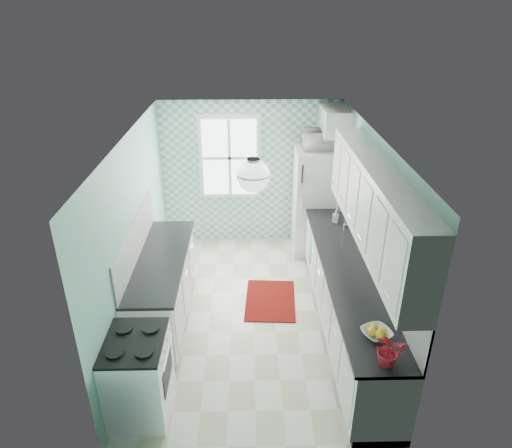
{
  "coord_description": "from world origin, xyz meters",
  "views": [
    {
      "loc": [
        -0.07,
        -5.19,
        3.94
      ],
      "look_at": [
        0.05,
        0.25,
        1.25
      ],
      "focal_mm": 32.0,
      "sensor_mm": 36.0,
      "label": 1
    }
  ],
  "objects_px": {
    "stove": "(139,374)",
    "fruit_bowl": "(377,333)",
    "sink": "(334,228)",
    "fridge": "(317,201)",
    "microwave": "(321,140)",
    "potted_plant": "(389,351)",
    "ceiling_light": "(253,176)"
  },
  "relations": [
    {
      "from": "sink",
      "to": "microwave",
      "type": "xyz_separation_m",
      "value": [
        -0.09,
        1.06,
        1.02
      ]
    },
    {
      "from": "fruit_bowl",
      "to": "potted_plant",
      "type": "bearing_deg",
      "value": -90.0
    },
    {
      "from": "microwave",
      "to": "ceiling_light",
      "type": "bearing_deg",
      "value": 68.0
    },
    {
      "from": "fridge",
      "to": "potted_plant",
      "type": "height_order",
      "value": "fridge"
    },
    {
      "from": "ceiling_light",
      "to": "fruit_bowl",
      "type": "height_order",
      "value": "ceiling_light"
    },
    {
      "from": "ceiling_light",
      "to": "potted_plant",
      "type": "height_order",
      "value": "ceiling_light"
    },
    {
      "from": "fridge",
      "to": "fruit_bowl",
      "type": "height_order",
      "value": "fridge"
    },
    {
      "from": "stove",
      "to": "fruit_bowl",
      "type": "height_order",
      "value": "fruit_bowl"
    },
    {
      "from": "potted_plant",
      "to": "microwave",
      "type": "xyz_separation_m",
      "value": [
        -0.09,
        3.84,
        0.86
      ]
    },
    {
      "from": "stove",
      "to": "fruit_bowl",
      "type": "xyz_separation_m",
      "value": [
        2.4,
        -0.01,
        0.5
      ]
    },
    {
      "from": "sink",
      "to": "stove",
      "type": "bearing_deg",
      "value": -132.57
    },
    {
      "from": "ceiling_light",
      "to": "fruit_bowl",
      "type": "xyz_separation_m",
      "value": [
        1.2,
        -0.86,
        -1.35
      ]
    },
    {
      "from": "microwave",
      "to": "potted_plant",
      "type": "bearing_deg",
      "value": 92.48
    },
    {
      "from": "stove",
      "to": "sink",
      "type": "xyz_separation_m",
      "value": [
        2.4,
        2.38,
        0.46
      ]
    },
    {
      "from": "fruit_bowl",
      "to": "microwave",
      "type": "bearing_deg",
      "value": 91.49
    },
    {
      "from": "ceiling_light",
      "to": "fridge",
      "type": "height_order",
      "value": "ceiling_light"
    },
    {
      "from": "ceiling_light",
      "to": "stove",
      "type": "height_order",
      "value": "ceiling_light"
    },
    {
      "from": "stove",
      "to": "sink",
      "type": "relative_size",
      "value": 1.69
    },
    {
      "from": "potted_plant",
      "to": "sink",
      "type": "bearing_deg",
      "value": 89.91
    },
    {
      "from": "stove",
      "to": "fruit_bowl",
      "type": "distance_m",
      "value": 2.45
    },
    {
      "from": "fridge",
      "to": "stove",
      "type": "xyz_separation_m",
      "value": [
        -2.31,
        -3.44,
        -0.43
      ]
    },
    {
      "from": "potted_plant",
      "to": "ceiling_light",
      "type": "bearing_deg",
      "value": 134.09
    },
    {
      "from": "fridge",
      "to": "fruit_bowl",
      "type": "distance_m",
      "value": 3.46
    },
    {
      "from": "ceiling_light",
      "to": "sink",
      "type": "xyz_separation_m",
      "value": [
        1.2,
        1.54,
        -1.39
      ]
    },
    {
      "from": "fridge",
      "to": "fruit_bowl",
      "type": "relative_size",
      "value": 6.37
    },
    {
      "from": "stove",
      "to": "potted_plant",
      "type": "xyz_separation_m",
      "value": [
        2.4,
        -0.39,
        0.62
      ]
    },
    {
      "from": "fridge",
      "to": "microwave",
      "type": "relative_size",
      "value": 3.25
    },
    {
      "from": "potted_plant",
      "to": "fridge",
      "type": "bearing_deg",
      "value": 91.35
    },
    {
      "from": "fridge",
      "to": "ceiling_light",
      "type": "bearing_deg",
      "value": -114.63
    },
    {
      "from": "sink",
      "to": "fruit_bowl",
      "type": "distance_m",
      "value": 2.39
    },
    {
      "from": "fruit_bowl",
      "to": "microwave",
      "type": "relative_size",
      "value": 0.51
    },
    {
      "from": "ceiling_light",
      "to": "microwave",
      "type": "distance_m",
      "value": 2.85
    }
  ]
}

